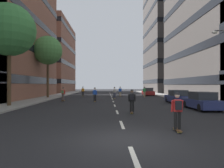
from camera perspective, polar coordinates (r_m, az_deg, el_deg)
The scene contains 19 objects.
ground_plane at distance 31.06m, azimuth 0.05°, elevation -4.12°, with size 138.29×138.29×0.00m, color black.
sidewalk_left at distance 35.18m, azimuth -16.83°, elevation -3.53°, with size 3.27×63.38×0.14m, color gray.
sidewalk_right at distance 35.63m, azimuth 16.46°, elevation -3.49°, with size 3.27×63.38×0.14m, color gray.
lane_markings at distance 31.01m, azimuth 0.05°, elevation -4.11°, with size 0.16×52.20×0.01m.
building_left_far at distance 64.10m, azimuth -18.36°, elevation 6.93°, with size 15.27×22.64×19.97m.
building_right_far at distance 66.02m, azimuth 16.87°, elevation 13.67°, with size 15.27×20.36×35.70m.
parked_car_near at distance 24.77m, azimuth 17.67°, elevation -3.48°, with size 1.82×4.40×1.52m.
parked_car_mid at distance 41.13m, azimuth 9.92°, elevation -2.18°, with size 1.82×4.40×1.52m.
parked_car_far at distance 19.20m, azimuth 23.56°, elevation -4.42°, with size 1.82×4.40×1.52m.
street_tree_near at distance 34.47m, azimuth -17.31°, elevation 8.81°, with size 4.52×4.52×9.67m.
street_tree_mid at distance 22.59m, azimuth -26.52°, elevation 13.19°, with size 4.97×4.97×9.72m.
skater_0 at distance 36.28m, azimuth 8.93°, elevation -1.99°, with size 0.57×0.92×1.78m.
skater_1 at distance 27.61m, azimuth -13.38°, elevation -2.49°, with size 0.56×0.92×1.78m.
skater_2 at distance 37.49m, azimuth 2.29°, elevation -1.94°, with size 0.56×0.92×1.78m.
skater_3 at distance 38.57m, azimuth -8.05°, elevation -1.89°, with size 0.54×0.91×1.78m.
skater_4 at distance 25.81m, azimuth -4.76°, elevation -2.72°, with size 0.54×0.91×1.78m.
skater_5 at distance 31.78m, azimuth 0.71°, elevation -2.19°, with size 0.55×0.92×1.78m.
skater_6 at distance 9.86m, azimuth 17.63°, elevation -6.61°, with size 0.54×0.91×1.78m.
skater_7 at distance 15.35m, azimuth 5.53°, elevation -4.32°, with size 0.56×0.92×1.78m.
Camera 1 is at (-0.80, -7.92, 2.12)m, focal length 33.10 mm.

